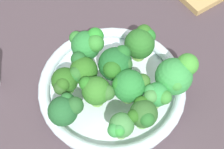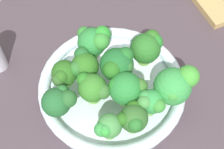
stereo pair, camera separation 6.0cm
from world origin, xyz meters
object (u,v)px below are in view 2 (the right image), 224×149
Objects in this scene: broccoli_floret_0 at (108,127)px; broccoli_floret_1 at (83,66)px; broccoli_floret_10 at (93,88)px; broccoli_floret_8 at (94,41)px; broccoli_floret_11 at (126,89)px; broccoli_floret_7 at (117,65)px; bowl at (112,88)px; broccoli_floret_9 at (151,102)px; broccoli_floret_3 at (175,85)px; broccoli_floret_5 at (64,74)px; broccoli_floret_6 at (59,101)px; broccoli_floret_4 at (147,47)px; broccoli_floret_2 at (133,118)px.

broccoli_floret_1 is (-12.76, 3.06, -0.32)cm from broccoli_floret_0.
broccoli_floret_10 reaches higher than broccoli_floret_0.
broccoli_floret_8 is 1.02× the size of broccoli_floret_11.
broccoli_floret_8 reaches higher than broccoli_floret_7.
bowl is at bearing 142.32° from broccoli_floret_0.
broccoli_floret_1 is 14.17cm from broccoli_floret_9.
broccoli_floret_3 is at bearing 89.26° from broccoli_floret_0.
broccoli_floret_8 reaches higher than broccoli_floret_5.
broccoli_floret_5 is 0.95× the size of broccoli_floret_6.
bowl is at bearing 56.75° from broccoli_floret_5.
broccoli_floret_3 is 1.25× the size of broccoli_floret_10.
broccoli_floret_5 is 5.53cm from broccoli_floret_6.
broccoli_floret_5 is (-3.99, -15.77, -0.75)cm from broccoli_floret_4.
broccoli_floret_8 is at bearing 169.53° from broccoli_floret_2.
broccoli_floret_5 reaches higher than bowl.
broccoli_floret_2 is 15.15cm from broccoli_floret_5.
broccoli_floret_4 is at bearing 133.69° from broccoli_floret_2.
broccoli_floret_11 is (11.76, -0.99, -0.24)cm from broccoli_floret_8.
broccoli_floret_6 is at bearing -92.56° from bowl.
broccoli_floret_9 is (13.04, 5.55, 0.32)cm from broccoli_floret_1.
broccoli_floret_4 reaches higher than bowl.
broccoli_floret_1 is at bearing -156.95° from broccoli_floret_9.
broccoli_floret_0 is at bearing -37.68° from bowl.
bowl is 10.84cm from broccoli_floret_9.
bowl is at bearing 40.32° from broccoli_floret_1.
broccoli_floret_0 is 0.84× the size of broccoli_floret_8.
broccoli_floret_1 is 0.84× the size of broccoli_floret_11.
broccoli_floret_4 is at bearing 121.60° from broccoli_floret_0.
broccoli_floret_0 is at bearing -41.94° from broccoli_floret_7.
broccoli_floret_0 is 1.01× the size of broccoli_floret_1.
broccoli_floret_8 is (-3.22, 4.44, 0.73)cm from broccoli_floret_1.
broccoli_floret_9 is (9.60, -6.54, -0.08)cm from broccoli_floret_4.
bowl is 4.45× the size of broccoli_floret_10.
broccoli_floret_11 is at bearing 122.95° from broccoli_floret_0.
broccoli_floret_9 is 10.44cm from broccoli_floret_10.
broccoli_floret_3 is at bearing 62.95° from broccoli_floret_6.
broccoli_floret_11 is (-4.22, 6.51, 0.17)cm from broccoli_floret_0.
broccoli_floret_1 is 9.22cm from broccoli_floret_11.
broccoli_floret_2 is 13.16cm from broccoli_floret_6.
broccoli_floret_4 reaches higher than broccoli_floret_9.
broccoli_floret_1 is 5.06cm from broccoli_floret_10.
broccoli_floret_10 reaches higher than broccoli_floret_5.
broccoli_floret_10 is (8.18, -5.50, -0.64)cm from broccoli_floret_8.
broccoli_floret_6 is at bearing -139.68° from broccoli_floret_2.
broccoli_floret_11 is (-4.40, -7.42, -0.22)cm from broccoli_floret_3.
broccoli_floret_8 is at bearing 125.98° from broccoli_floret_1.
broccoli_floret_8 is (-7.42, 0.88, 6.36)cm from bowl.
broccoli_floret_4 is at bearing 96.57° from broccoli_floret_10.
broccoli_floret_8 is at bearing -158.31° from broccoli_floret_3.
broccoli_floret_11 is at bearing 38.12° from broccoli_floret_5.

